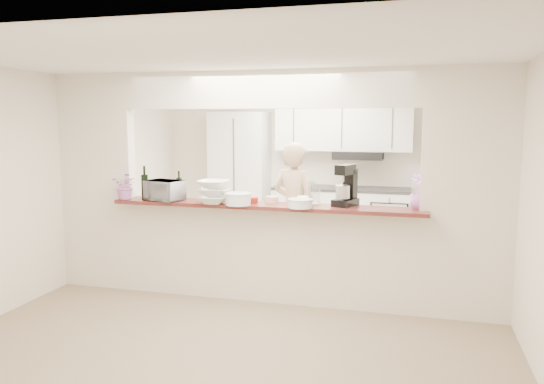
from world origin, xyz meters
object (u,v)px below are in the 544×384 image
at_px(stand_mixer, 346,187).
at_px(person, 295,210).
at_px(refrigerator, 450,198).
at_px(toaster_oven, 164,190).

relative_size(stand_mixer, person, 0.26).
bearing_deg(person, refrigerator, -118.09).
height_order(toaster_oven, person, person).
relative_size(refrigerator, toaster_oven, 4.19).
height_order(refrigerator, stand_mixer, refrigerator).
relative_size(toaster_oven, stand_mixer, 0.94).
bearing_deg(toaster_oven, stand_mixer, 20.92).
bearing_deg(person, toaster_oven, 62.19).
xyz_separation_m(toaster_oven, person, (1.25, 1.08, -0.35)).
bearing_deg(refrigerator, person, -139.43).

